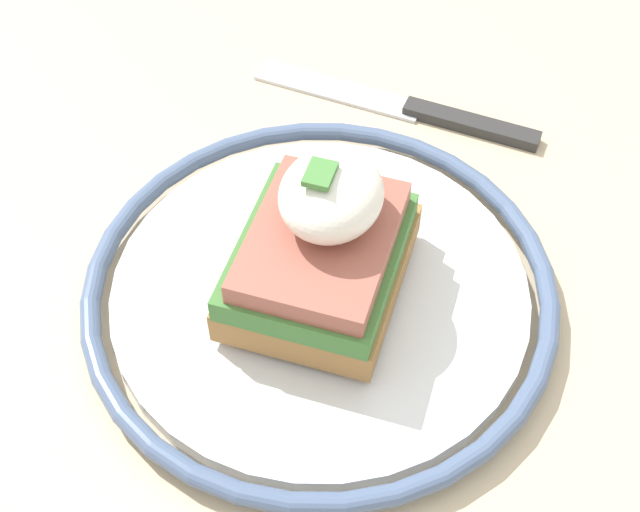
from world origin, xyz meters
The scene contains 4 objects.
dining_table centered at (0.00, 0.00, 0.64)m, with size 0.82×0.87×0.78m.
plate centered at (0.02, 0.05, 0.78)m, with size 0.23×0.23×0.02m.
sandwich centered at (0.02, 0.05, 0.82)m, with size 0.10×0.08×0.08m.
knife centered at (0.17, 0.04, 0.78)m, with size 0.03×0.18×0.01m.
Camera 1 is at (-0.23, -0.02, 1.14)m, focal length 50.00 mm.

